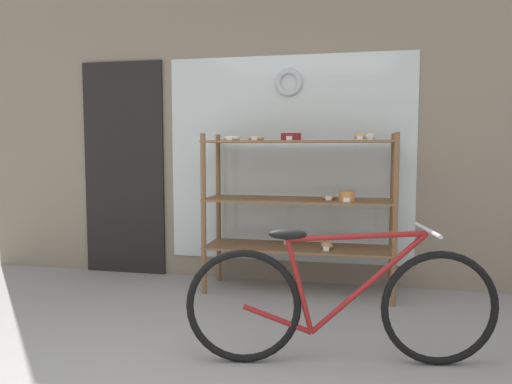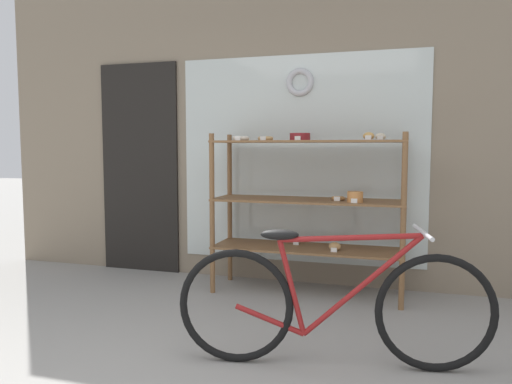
# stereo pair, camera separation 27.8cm
# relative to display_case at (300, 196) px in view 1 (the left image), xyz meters

# --- Properties ---
(storefront_facade) EXTENTS (5.90, 0.13, 3.21)m
(storefront_facade) POSITION_rel_display_case_xyz_m (-0.39, 0.38, 0.72)
(storefront_facade) COLOR gray
(storefront_facade) RESTS_ON ground_plane
(display_case) EXTENTS (1.62, 0.49, 1.38)m
(display_case) POSITION_rel_display_case_xyz_m (0.00, 0.00, 0.00)
(display_case) COLOR brown
(display_case) RESTS_ON ground_plane
(bicycle) EXTENTS (1.78, 0.50, 0.81)m
(bicycle) POSITION_rel_display_case_xyz_m (0.42, -1.39, -0.48)
(bicycle) COLOR black
(bicycle) RESTS_ON ground_plane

